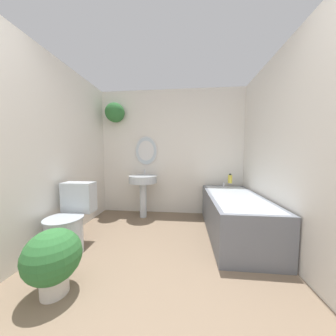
# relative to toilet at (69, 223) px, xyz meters

# --- Properties ---
(wall_back) EXTENTS (2.87, 0.37, 2.40)m
(wall_back) POSITION_rel_toilet_xyz_m (0.98, 1.47, 0.95)
(wall_back) COLOR silver
(wall_back) RESTS_ON ground_plane
(wall_left) EXTENTS (0.06, 2.94, 2.40)m
(wall_left) POSITION_rel_toilet_xyz_m (-0.30, 0.04, 0.86)
(wall_left) COLOR silver
(wall_left) RESTS_ON ground_plane
(wall_right) EXTENTS (0.06, 2.94, 2.40)m
(wall_right) POSITION_rel_toilet_xyz_m (2.51, 0.04, 0.86)
(wall_right) COLOR silver
(wall_right) RESTS_ON ground_plane
(toilet) EXTENTS (0.42, 0.59, 0.80)m
(toilet) POSITION_rel_toilet_xyz_m (0.00, 0.00, 0.00)
(toilet) COLOR silver
(toilet) RESTS_ON ground_plane
(pedestal_sink) EXTENTS (0.51, 0.51, 0.87)m
(pedestal_sink) POSITION_rel_toilet_xyz_m (0.62, 1.16, 0.28)
(pedestal_sink) COLOR silver
(pedestal_sink) RESTS_ON ground_plane
(bathtub) EXTENTS (0.73, 1.60, 0.65)m
(bathtub) POSITION_rel_toilet_xyz_m (2.09, 0.60, -0.04)
(bathtub) COLOR slate
(bathtub) RESTS_ON ground_plane
(shampoo_bottle) EXTENTS (0.07, 0.07, 0.17)m
(shampoo_bottle) POSITION_rel_toilet_xyz_m (2.18, 1.24, 0.39)
(shampoo_bottle) COLOR gold
(shampoo_bottle) RESTS_ON bathtub
(potted_plant) EXTENTS (0.44, 0.44, 0.55)m
(potted_plant) POSITION_rel_toilet_xyz_m (0.31, -0.62, -0.03)
(potted_plant) COLOR silver
(potted_plant) RESTS_ON ground_plane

